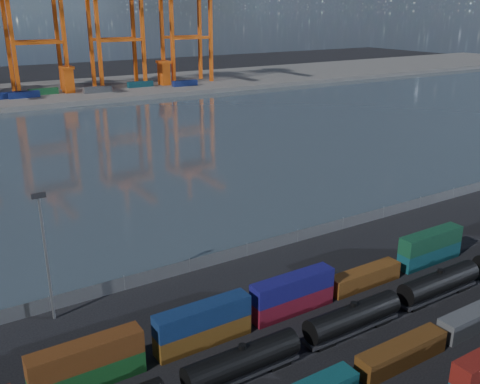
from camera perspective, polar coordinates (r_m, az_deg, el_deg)
ground at (r=65.65m, az=14.68°, el=-15.69°), size 700.00×700.00×0.00m
harbor_water at (r=150.87m, az=-15.44°, el=4.31°), size 700.00×700.00×0.00m
far_quay at (r=251.38m, az=-22.81°, el=9.47°), size 700.00×70.00×2.00m
container_row_north at (r=67.25m, az=3.00°, el=-12.09°), size 140.62×2.37×5.04m
tanker_string at (r=66.17m, az=11.94°, el=-12.99°), size 106.53×2.91×4.16m
waterfront_fence at (r=83.68m, az=0.74°, el=-6.21°), size 160.12×0.12×2.20m
yard_light_mast at (r=68.19m, az=-20.03°, el=-5.91°), size 1.60×0.40×16.60m
straddle_carriers at (r=240.29m, az=-23.17°, el=10.69°), size 140.00×7.00×11.10m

